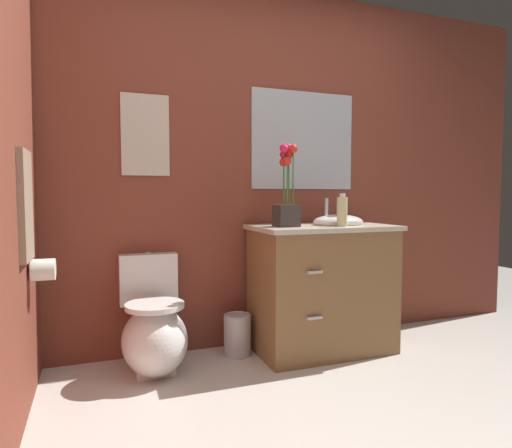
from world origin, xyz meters
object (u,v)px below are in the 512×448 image
(wall_mirror, at_px, (303,141))
(lotion_bottle, at_px, (341,213))
(trash_bin, at_px, (237,334))
(toilet, at_px, (154,331))
(flower_vase, at_px, (286,196))
(toilet_paper_roll, at_px, (43,270))
(hanging_towel, at_px, (25,206))
(vanity_cabinet, at_px, (322,286))
(wall_poster, at_px, (145,135))
(soap_bottle, at_px, (342,211))

(wall_mirror, bearing_deg, lotion_bottle, -67.92)
(lotion_bottle, xyz_separation_m, trash_bin, (-0.70, 0.13, -0.80))
(toilet, height_order, lotion_bottle, lotion_bottle)
(lotion_bottle, height_order, trash_bin, lotion_bottle)
(flower_vase, relative_size, toilet_paper_roll, 4.86)
(flower_vase, distance_m, hanging_towel, 1.48)
(flower_vase, bearing_deg, vanity_cabinet, 6.95)
(wall_mirror, bearing_deg, toilet, -166.55)
(toilet, distance_m, wall_mirror, 1.67)
(wall_poster, xyz_separation_m, wall_mirror, (1.12, 0.00, 0.01))
(vanity_cabinet, xyz_separation_m, soap_bottle, (0.06, -0.14, 0.51))
(flower_vase, bearing_deg, toilet, 175.83)
(soap_bottle, height_order, lotion_bottle, soap_bottle)
(vanity_cabinet, height_order, lotion_bottle, lotion_bottle)
(lotion_bottle, xyz_separation_m, wall_poster, (-1.25, 0.32, 0.50))
(wall_poster, relative_size, hanging_towel, 0.99)
(hanging_towel, relative_size, toilet_paper_roll, 4.73)
(soap_bottle, distance_m, wall_mirror, 0.67)
(vanity_cabinet, height_order, toilet_paper_roll, vanity_cabinet)
(wall_mirror, bearing_deg, hanging_towel, -161.36)
(wall_mirror, bearing_deg, toilet_paper_roll, -164.58)
(vanity_cabinet, distance_m, wall_mirror, 1.05)
(trash_bin, bearing_deg, hanging_towel, -161.11)
(wall_poster, xyz_separation_m, hanging_towel, (-0.62, -0.59, -0.43))
(lotion_bottle, relative_size, hanging_towel, 0.35)
(flower_vase, height_order, wall_mirror, wall_mirror)
(trash_bin, xyz_separation_m, wall_mirror, (0.57, 0.19, 1.31))
(lotion_bottle, distance_m, hanging_towel, 1.89)
(hanging_towel, bearing_deg, lotion_bottle, 8.13)
(toilet, xyz_separation_m, trash_bin, (0.55, 0.08, -0.11))
(trash_bin, relative_size, hanging_towel, 0.52)
(trash_bin, distance_m, toilet_paper_roll, 1.27)
(flower_vase, height_order, trash_bin, flower_vase)
(wall_mirror, relative_size, hanging_towel, 1.54)
(toilet, bearing_deg, wall_poster, 90.00)
(flower_vase, distance_m, wall_mirror, 0.59)
(hanging_towel, bearing_deg, wall_poster, 43.44)
(toilet, relative_size, toilet_paper_roll, 6.27)
(trash_bin, bearing_deg, wall_poster, 161.37)
(flower_vase, relative_size, trash_bin, 1.97)
(hanging_towel, bearing_deg, soap_bottle, 4.72)
(flower_vase, height_order, soap_bottle, flower_vase)
(toilet, xyz_separation_m, lotion_bottle, (1.25, -0.05, 0.69))
(flower_vase, height_order, toilet_paper_roll, flower_vase)
(toilet_paper_roll, bearing_deg, wall_mirror, 15.42)
(flower_vase, xyz_separation_m, lotion_bottle, (0.41, 0.01, -0.11))
(vanity_cabinet, bearing_deg, wall_poster, 165.31)
(soap_bottle, distance_m, lotion_bottle, 0.14)
(vanity_cabinet, relative_size, lotion_bottle, 5.64)
(toilet, relative_size, trash_bin, 2.54)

